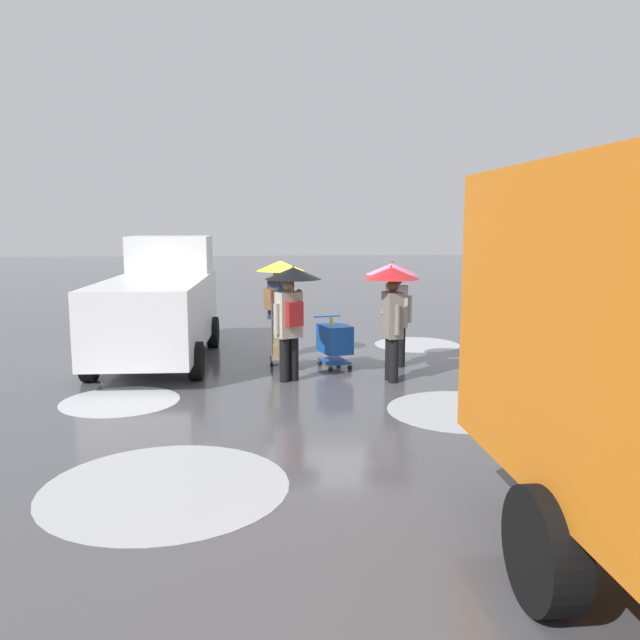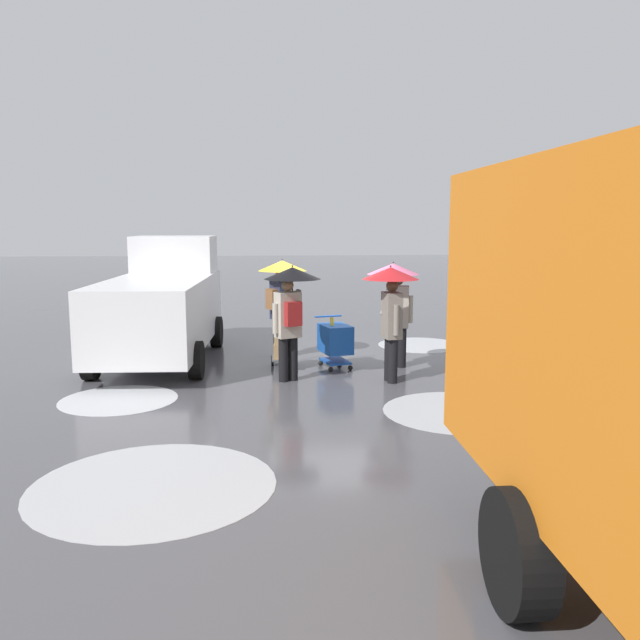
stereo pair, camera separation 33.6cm
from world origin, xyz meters
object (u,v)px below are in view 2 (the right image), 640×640
pedestrian_far_side (291,297)px  street_lamp (551,258)px  pedestrian_black_side (395,290)px  pedestrian_white_side (281,285)px  hand_dolly_boxes (284,344)px  shopping_cart_vendor (335,340)px  cargo_van_parked_right (162,305)px  pedestrian_pink_side (391,296)px

pedestrian_far_side → street_lamp: size_ratio=0.56×
pedestrian_black_side → street_lamp: street_lamp is taller
pedestrian_white_side → pedestrian_far_side: bearing=93.5°
hand_dolly_boxes → pedestrian_white_side: 1.57m
shopping_cart_vendor → pedestrian_far_side: bearing=47.0°
cargo_van_parked_right → hand_dolly_boxes: 2.89m
pedestrian_black_side → cargo_van_parked_right: bearing=-14.0°
pedestrian_far_side → street_lamp: street_lamp is taller
cargo_van_parked_right → street_lamp: size_ratio=1.40×
hand_dolly_boxes → pedestrian_far_side: pedestrian_far_side is taller
pedestrian_pink_side → pedestrian_black_side: size_ratio=1.00×
pedestrian_pink_side → street_lamp: bearing=140.6°
cargo_van_parked_right → pedestrian_white_side: size_ratio=2.52×
pedestrian_far_side → street_lamp: 4.54m
pedestrian_black_side → shopping_cart_vendor: bearing=-0.4°
pedestrian_black_side → pedestrian_pink_side: bearing=75.5°
street_lamp → shopping_cart_vendor: bearing=-43.9°
shopping_cart_vendor → pedestrian_white_side: (1.06, -1.19, 1.00)m
pedestrian_far_side → street_lamp: (-4.01, 1.97, 0.80)m
pedestrian_pink_side → pedestrian_black_side: (-0.30, -1.17, 0.00)m
pedestrian_pink_side → street_lamp: size_ratio=0.56×
cargo_van_parked_right → shopping_cart_vendor: cargo_van_parked_right is taller
cargo_van_parked_right → pedestrian_far_side: (-2.67, 2.18, 0.39)m
hand_dolly_boxes → street_lamp: 5.44m
pedestrian_black_side → pedestrian_white_side: 2.56m
pedestrian_black_side → pedestrian_far_side: size_ratio=1.00×
shopping_cart_vendor → pedestrian_black_side: size_ratio=0.49×
pedestrian_far_side → cargo_van_parked_right: bearing=-39.2°
pedestrian_pink_side → street_lamp: 2.93m
cargo_van_parked_right → pedestrian_black_side: bearing=166.0°
cargo_van_parked_right → street_lamp: bearing=148.1°
shopping_cart_vendor → pedestrian_pink_side: (-0.90, 1.17, 1.02)m
street_lamp → pedestrian_white_side: bearing=-45.1°
pedestrian_far_side → street_lamp: bearing=153.8°
cargo_van_parked_right → pedestrian_far_side: 3.47m
cargo_van_parked_right → pedestrian_far_side: size_ratio=2.52×
cargo_van_parked_right → shopping_cart_vendor: (-3.60, 1.19, -0.61)m
pedestrian_white_side → pedestrian_black_side: bearing=152.1°
hand_dolly_boxes → pedestrian_pink_side: 2.53m
pedestrian_white_side → pedestrian_pink_side: bearing=129.6°
pedestrian_pink_side → pedestrian_black_side: same height
pedestrian_pink_side → pedestrian_far_side: bearing=-5.6°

